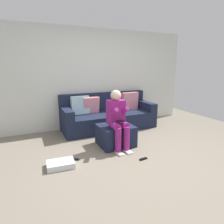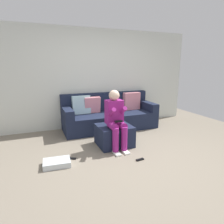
{
  "view_description": "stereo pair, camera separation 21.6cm",
  "coord_description": "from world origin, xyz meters",
  "px_view_note": "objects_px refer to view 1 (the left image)",
  "views": [
    {
      "loc": [
        -1.68,
        -2.61,
        1.55
      ],
      "look_at": [
        0.08,
        1.25,
        0.56
      ],
      "focal_mm": 31.58,
      "sensor_mm": 36.0,
      "label": 1
    },
    {
      "loc": [
        -1.48,
        -2.69,
        1.55
      ],
      "look_at": [
        0.08,
        1.25,
        0.56
      ],
      "focal_mm": 31.58,
      "sensor_mm": 36.0,
      "label": 2
    }
  ],
  "objects_px": {
    "storage_bin": "(61,164)",
    "remote_near_ottoman": "(143,159)",
    "remote_by_storage_bin": "(74,159)",
    "ottoman": "(116,135)",
    "person_seated": "(118,118)",
    "couch_sectional": "(108,116)"
  },
  "relations": [
    {
      "from": "remote_near_ottoman",
      "to": "person_seated",
      "type": "bearing_deg",
      "value": 99.94
    },
    {
      "from": "person_seated",
      "to": "storage_bin",
      "type": "bearing_deg",
      "value": -165.87
    },
    {
      "from": "remote_by_storage_bin",
      "to": "couch_sectional",
      "type": "bearing_deg",
      "value": 80.26
    },
    {
      "from": "ottoman",
      "to": "person_seated",
      "type": "xyz_separation_m",
      "value": [
        -0.04,
        -0.16,
        0.41
      ]
    },
    {
      "from": "storage_bin",
      "to": "remote_near_ottoman",
      "type": "bearing_deg",
      "value": -13.95
    },
    {
      "from": "storage_bin",
      "to": "remote_by_storage_bin",
      "type": "relative_size",
      "value": 2.27
    },
    {
      "from": "couch_sectional",
      "to": "storage_bin",
      "type": "relative_size",
      "value": 5.5
    },
    {
      "from": "person_seated",
      "to": "storage_bin",
      "type": "distance_m",
      "value": 1.3
    },
    {
      "from": "ottoman",
      "to": "storage_bin",
      "type": "bearing_deg",
      "value": -159.05
    },
    {
      "from": "storage_bin",
      "to": "remote_by_storage_bin",
      "type": "height_order",
      "value": "storage_bin"
    },
    {
      "from": "ottoman",
      "to": "remote_near_ottoman",
      "type": "xyz_separation_m",
      "value": [
        0.15,
        -0.78,
        -0.19
      ]
    },
    {
      "from": "couch_sectional",
      "to": "remote_near_ottoman",
      "type": "distance_m",
      "value": 1.89
    },
    {
      "from": "person_seated",
      "to": "remote_by_storage_bin",
      "type": "height_order",
      "value": "person_seated"
    },
    {
      "from": "person_seated",
      "to": "remote_by_storage_bin",
      "type": "xyz_separation_m",
      "value": [
        -0.89,
        -0.14,
        -0.6
      ]
    },
    {
      "from": "person_seated",
      "to": "remote_by_storage_bin",
      "type": "distance_m",
      "value": 1.08
    },
    {
      "from": "storage_bin",
      "to": "remote_near_ottoman",
      "type": "distance_m",
      "value": 1.36
    },
    {
      "from": "person_seated",
      "to": "storage_bin",
      "type": "xyz_separation_m",
      "value": [
        -1.14,
        -0.29,
        -0.56
      ]
    },
    {
      "from": "ottoman",
      "to": "person_seated",
      "type": "bearing_deg",
      "value": -102.27
    },
    {
      "from": "person_seated",
      "to": "couch_sectional",
      "type": "bearing_deg",
      "value": 74.72
    },
    {
      "from": "remote_near_ottoman",
      "to": "remote_by_storage_bin",
      "type": "height_order",
      "value": "same"
    },
    {
      "from": "couch_sectional",
      "to": "ottoman",
      "type": "bearing_deg",
      "value": -105.73
    },
    {
      "from": "ottoman",
      "to": "remote_by_storage_bin",
      "type": "bearing_deg",
      "value": -162.1
    }
  ]
}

